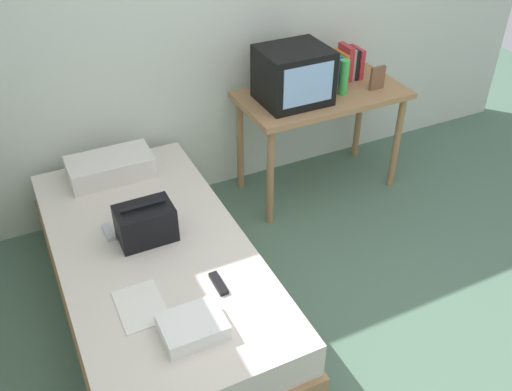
{
  "coord_description": "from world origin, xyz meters",
  "views": [
    {
      "loc": [
        -1.42,
        -1.37,
        2.44
      ],
      "look_at": [
        -0.27,
        1.0,
        0.54
      ],
      "focal_mm": 39.1,
      "sensor_mm": 36.0,
      "label": 1
    }
  ],
  "objects_px": {
    "tv": "(293,75)",
    "book_row": "(346,64)",
    "water_bottle": "(344,77)",
    "magazine": "(141,306)",
    "pillow": "(111,167)",
    "folded_towel": "(193,326)",
    "remote_silver": "(109,232)",
    "desk": "(321,106)",
    "handbag": "(146,223)",
    "remote_dark": "(218,283)",
    "picture_frame": "(377,78)",
    "bed": "(157,280)"
  },
  "relations": [
    {
      "from": "desk",
      "to": "water_bottle",
      "type": "relative_size",
      "value": 4.81
    },
    {
      "from": "pillow",
      "to": "handbag",
      "type": "distance_m",
      "value": 0.68
    },
    {
      "from": "desk",
      "to": "magazine",
      "type": "relative_size",
      "value": 4.0
    },
    {
      "from": "bed",
      "to": "tv",
      "type": "xyz_separation_m",
      "value": [
        1.22,
        0.69,
        0.71
      ]
    },
    {
      "from": "handbag",
      "to": "magazine",
      "type": "xyz_separation_m",
      "value": [
        -0.18,
        -0.47,
        -0.1
      ]
    },
    {
      "from": "handbag",
      "to": "remote_silver",
      "type": "height_order",
      "value": "handbag"
    },
    {
      "from": "picture_frame",
      "to": "handbag",
      "type": "bearing_deg",
      "value": -164.14
    },
    {
      "from": "remote_dark",
      "to": "remote_silver",
      "type": "bearing_deg",
      "value": 121.68
    },
    {
      "from": "tv",
      "to": "pillow",
      "type": "bearing_deg",
      "value": 177.16
    },
    {
      "from": "handbag",
      "to": "desk",
      "type": "bearing_deg",
      "value": 23.48
    },
    {
      "from": "picture_frame",
      "to": "pillow",
      "type": "xyz_separation_m",
      "value": [
        -1.85,
        0.16,
        -0.29
      ]
    },
    {
      "from": "tv",
      "to": "remote_dark",
      "type": "relative_size",
      "value": 2.82
    },
    {
      "from": "remote_silver",
      "to": "desk",
      "type": "bearing_deg",
      "value": 17.25
    },
    {
      "from": "book_row",
      "to": "remote_dark",
      "type": "xyz_separation_m",
      "value": [
        -1.53,
        -1.26,
        -0.38
      ]
    },
    {
      "from": "water_bottle",
      "to": "handbag",
      "type": "xyz_separation_m",
      "value": [
        -1.58,
        -0.56,
        -0.3
      ]
    },
    {
      "from": "remote_dark",
      "to": "desk",
      "type": "bearing_deg",
      "value": 41.94
    },
    {
      "from": "desk",
      "to": "handbag",
      "type": "xyz_separation_m",
      "value": [
        -1.47,
        -0.64,
        -0.08
      ]
    },
    {
      "from": "tv",
      "to": "pillow",
      "type": "height_order",
      "value": "tv"
    },
    {
      "from": "book_row",
      "to": "remote_silver",
      "type": "height_order",
      "value": "book_row"
    },
    {
      "from": "book_row",
      "to": "magazine",
      "type": "bearing_deg",
      "value": -147.11
    },
    {
      "from": "remote_dark",
      "to": "handbag",
      "type": "bearing_deg",
      "value": 112.43
    },
    {
      "from": "bed",
      "to": "handbag",
      "type": "height_order",
      "value": "handbag"
    },
    {
      "from": "water_bottle",
      "to": "remote_dark",
      "type": "xyz_separation_m",
      "value": [
        -1.37,
        -1.06,
        -0.39
      ]
    },
    {
      "from": "remote_dark",
      "to": "remote_silver",
      "type": "height_order",
      "value": "same"
    },
    {
      "from": "bed",
      "to": "tv",
      "type": "bearing_deg",
      "value": 29.5
    },
    {
      "from": "picture_frame",
      "to": "folded_towel",
      "type": "xyz_separation_m",
      "value": [
        -1.84,
        -1.24,
        -0.32
      ]
    },
    {
      "from": "magazine",
      "to": "remote_silver",
      "type": "height_order",
      "value": "remote_silver"
    },
    {
      "from": "water_bottle",
      "to": "magazine",
      "type": "relative_size",
      "value": 0.83
    },
    {
      "from": "water_bottle",
      "to": "magazine",
      "type": "distance_m",
      "value": 2.07
    },
    {
      "from": "pillow",
      "to": "folded_towel",
      "type": "xyz_separation_m",
      "value": [
        0.01,
        -1.4,
        -0.03
      ]
    },
    {
      "from": "remote_dark",
      "to": "remote_silver",
      "type": "relative_size",
      "value": 1.08
    },
    {
      "from": "remote_dark",
      "to": "folded_towel",
      "type": "height_order",
      "value": "folded_towel"
    },
    {
      "from": "desk",
      "to": "picture_frame",
      "type": "relative_size",
      "value": 7.06
    },
    {
      "from": "handbag",
      "to": "magazine",
      "type": "height_order",
      "value": "handbag"
    },
    {
      "from": "remote_dark",
      "to": "folded_towel",
      "type": "distance_m",
      "value": 0.31
    },
    {
      "from": "handbag",
      "to": "pillow",
      "type": "bearing_deg",
      "value": 91.82
    },
    {
      "from": "magazine",
      "to": "folded_towel",
      "type": "bearing_deg",
      "value": -56.48
    },
    {
      "from": "book_row",
      "to": "folded_towel",
      "type": "height_order",
      "value": "book_row"
    },
    {
      "from": "tv",
      "to": "book_row",
      "type": "height_order",
      "value": "tv"
    },
    {
      "from": "bed",
      "to": "book_row",
      "type": "bearing_deg",
      "value": 25.87
    },
    {
      "from": "handbag",
      "to": "folded_towel",
      "type": "height_order",
      "value": "handbag"
    },
    {
      "from": "picture_frame",
      "to": "magazine",
      "type": "xyz_separation_m",
      "value": [
        -2.01,
        -0.99,
        -0.36
      ]
    },
    {
      "from": "tv",
      "to": "folded_towel",
      "type": "xyz_separation_m",
      "value": [
        -1.23,
        -1.34,
        -0.42
      ]
    },
    {
      "from": "desk",
      "to": "remote_dark",
      "type": "height_order",
      "value": "desk"
    },
    {
      "from": "bed",
      "to": "remote_silver",
      "type": "distance_m",
      "value": 0.38
    },
    {
      "from": "tv",
      "to": "water_bottle",
      "type": "distance_m",
      "value": 0.37
    },
    {
      "from": "book_row",
      "to": "handbag",
      "type": "relative_size",
      "value": 0.83
    },
    {
      "from": "pillow",
      "to": "magazine",
      "type": "height_order",
      "value": "pillow"
    },
    {
      "from": "desk",
      "to": "remote_dark",
      "type": "bearing_deg",
      "value": -138.06
    },
    {
      "from": "remote_dark",
      "to": "folded_towel",
      "type": "bearing_deg",
      "value": -134.15
    }
  ]
}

